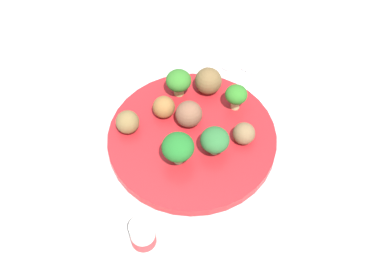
% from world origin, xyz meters
% --- Properties ---
extents(ground_plane, '(4.00, 4.00, 0.00)m').
position_xyz_m(ground_plane, '(0.00, 0.00, 0.00)').
color(ground_plane, '#B2B2AD').
extents(plate, '(0.28, 0.28, 0.02)m').
position_xyz_m(plate, '(0.00, 0.00, 0.01)').
color(plate, red).
rests_on(plate, ground_plane).
extents(broccoli_floret_center, '(0.05, 0.05, 0.06)m').
position_xyz_m(broccoli_floret_center, '(0.05, 0.00, 0.05)').
color(broccoli_floret_center, '#A2BD77').
rests_on(broccoli_floret_center, plate).
extents(broccoli_floret_back_left, '(0.04, 0.04, 0.05)m').
position_xyz_m(broccoli_floret_back_left, '(-0.08, -0.06, 0.05)').
color(broccoli_floret_back_left, '#90B868').
rests_on(broccoli_floret_back_left, plate).
extents(broccoli_floret_mid_left, '(0.05, 0.05, 0.05)m').
position_xyz_m(broccoli_floret_mid_left, '(0.02, 0.05, 0.05)').
color(broccoli_floret_mid_left, '#A5CF7C').
rests_on(broccoli_floret_mid_left, plate).
extents(broccoli_floret_back_right, '(0.04, 0.04, 0.05)m').
position_xyz_m(broccoli_floret_back_right, '(-0.08, 0.04, 0.05)').
color(broccoli_floret_back_right, '#AAC57B').
rests_on(broccoli_floret_back_right, plate).
extents(meatball_mid_left, '(0.04, 0.04, 0.04)m').
position_xyz_m(meatball_mid_left, '(-0.02, -0.06, 0.03)').
color(meatball_mid_left, brown).
rests_on(meatball_mid_left, plate).
extents(meatball_mid_right, '(0.04, 0.04, 0.04)m').
position_xyz_m(meatball_mid_right, '(0.03, -0.10, 0.04)').
color(meatball_mid_right, brown).
rests_on(meatball_mid_right, plate).
extents(meatball_back_left, '(0.05, 0.05, 0.05)m').
position_xyz_m(meatball_back_left, '(-0.10, -0.01, 0.04)').
color(meatball_back_left, brown).
rests_on(meatball_back_left, plate).
extents(meatball_far_rim, '(0.04, 0.04, 0.04)m').
position_xyz_m(meatball_far_rim, '(-0.02, 0.08, 0.03)').
color(meatball_far_rim, brown).
rests_on(meatball_far_rim, plate).
extents(meatball_back_right, '(0.04, 0.04, 0.04)m').
position_xyz_m(meatball_back_right, '(-0.02, -0.02, 0.04)').
color(meatball_back_right, brown).
rests_on(meatball_back_right, plate).
extents(napkin, '(0.17, 0.12, 0.01)m').
position_xyz_m(napkin, '(-0.24, 0.02, 0.00)').
color(napkin, white).
rests_on(napkin, ground_plane).
extents(fork, '(0.12, 0.03, 0.01)m').
position_xyz_m(fork, '(-0.23, 0.04, 0.01)').
color(fork, silver).
rests_on(fork, napkin).
extents(knife, '(0.15, 0.03, 0.01)m').
position_xyz_m(knife, '(-0.23, 0.00, 0.01)').
color(knife, silver).
rests_on(knife, napkin).
extents(yogurt_bottle, '(0.04, 0.04, 0.08)m').
position_xyz_m(yogurt_bottle, '(0.20, 0.01, 0.04)').
color(yogurt_bottle, white).
rests_on(yogurt_bottle, ground_plane).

